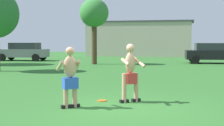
% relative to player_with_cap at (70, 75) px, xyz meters
% --- Properties ---
extents(ground_plane, '(80.00, 80.00, 0.00)m').
position_rel_player_with_cap_xyz_m(ground_plane, '(1.34, 0.30, -0.89)').
color(ground_plane, '#2D6628').
extents(player_with_cap, '(0.74, 0.81, 1.63)m').
position_rel_player_with_cap_xyz_m(player_with_cap, '(0.00, 0.00, 0.00)').
color(player_with_cap, black).
rests_on(player_with_cap, ground_plane).
extents(player_in_red, '(0.76, 0.77, 1.69)m').
position_rel_player_with_cap_xyz_m(player_in_red, '(1.41, 1.15, -0.00)').
color(player_in_red, black).
rests_on(player_in_red, ground_plane).
extents(frisbee, '(0.28, 0.28, 0.03)m').
position_rel_player_with_cap_xyz_m(frisbee, '(0.57, 1.13, -0.87)').
color(frisbee, orange).
rests_on(frisbee, ground_plane).
extents(car_gray_near_post, '(4.46, 2.37, 1.58)m').
position_rel_player_with_cap_xyz_m(car_gray_near_post, '(-11.18, 18.25, -0.06)').
color(car_gray_near_post, slate).
rests_on(car_gray_near_post, ground_plane).
extents(car_black_far_end, '(4.46, 2.37, 1.58)m').
position_rel_player_with_cap_xyz_m(car_black_far_end, '(4.85, 18.50, -0.06)').
color(car_black_far_end, black).
rests_on(car_black_far_end, ground_plane).
extents(outbuilding_behind_lot, '(12.10, 4.31, 3.94)m').
position_rel_player_with_cap_xyz_m(outbuilding_behind_lot, '(-2.57, 29.38, 1.09)').
color(outbuilding_behind_lot, '#B2A893').
rests_on(outbuilding_behind_lot, ground_plane).
extents(tree_right_field, '(2.16, 2.16, 4.89)m').
position_rel_player_with_cap_xyz_m(tree_right_field, '(-3.90, 15.56, 2.84)').
color(tree_right_field, '#4C3823').
rests_on(tree_right_field, ground_plane).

